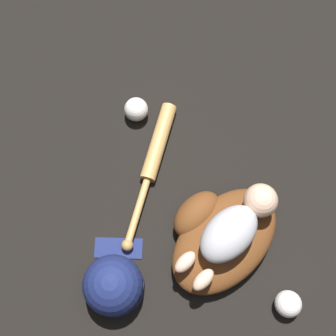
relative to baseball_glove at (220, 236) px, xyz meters
The scene contains 7 objects.
ground_plane 0.10m from the baseball_glove, 127.32° to the right, with size 6.00×6.00×0.00m, color black.
baseball_glove is the anchor object (origin of this frame).
baby_figure 0.10m from the baseball_glove, 16.13° to the right, with size 0.33×0.19×0.09m.
baseball_bat 0.31m from the baseball_glove, 101.94° to the left, with size 0.33×0.37×0.05m.
baseball 0.46m from the baseball_glove, 96.90° to the left, with size 0.07×0.07×0.07m.
baseball_spare 0.25m from the baseball_glove, 70.88° to the right, with size 0.07×0.07×0.07m.
baseball_cap 0.32m from the baseball_glove, behind, with size 0.20×0.23×0.16m.
Camera 1 is at (-0.18, -0.09, 1.34)m, focal length 50.00 mm.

